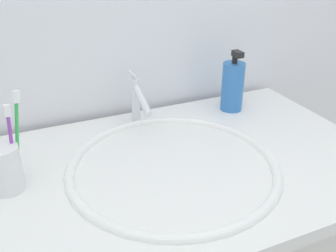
{
  "coord_description": "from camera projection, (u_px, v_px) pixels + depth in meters",
  "views": [
    {
      "loc": [
        -0.27,
        -0.66,
        1.37
      ],
      "look_at": [
        0.03,
        0.02,
        0.98
      ],
      "focal_mm": 40.2,
      "sensor_mm": 36.0,
      "label": 1
    }
  ],
  "objects": [
    {
      "name": "sink_basin",
      "position": [
        173.0,
        179.0,
        0.87
      ],
      "size": [
        0.49,
        0.49,
        0.11
      ],
      "color": "white",
      "rests_on": "vanity_counter"
    },
    {
      "name": "tiled_wall_back",
      "position": [
        110.0,
        4.0,
        0.99
      ],
      "size": [
        2.26,
        0.04,
        2.4
      ],
      "primitive_type": "cube",
      "color": "silver",
      "rests_on": "ground"
    },
    {
      "name": "toothbrush_purple",
      "position": [
        11.0,
        140.0,
        0.75
      ],
      "size": [
        0.02,
        0.01,
        0.18
      ],
      "color": "purple",
      "rests_on": "toothbrush_cup"
    },
    {
      "name": "soap_dispenser",
      "position": [
        233.0,
        86.0,
        1.1
      ],
      "size": [
        0.06,
        0.06,
        0.18
      ],
      "color": "#3372BF",
      "rests_on": "vanity_counter"
    },
    {
      "name": "toothbrush_green",
      "position": [
        17.0,
        133.0,
        0.75
      ],
      "size": [
        0.04,
        0.03,
        0.2
      ],
      "color": "green",
      "rests_on": "toothbrush_cup"
    },
    {
      "name": "toothbrush_cup",
      "position": [
        5.0,
        169.0,
        0.76
      ],
      "size": [
        0.07,
        0.07,
        0.1
      ],
      "primitive_type": "cylinder",
      "color": "white",
      "rests_on": "vanity_counter"
    },
    {
      "name": "faucet",
      "position": [
        137.0,
        99.0,
        1.02
      ],
      "size": [
        0.02,
        0.15,
        0.14
      ],
      "color": "silver",
      "rests_on": "sink_basin"
    }
  ]
}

